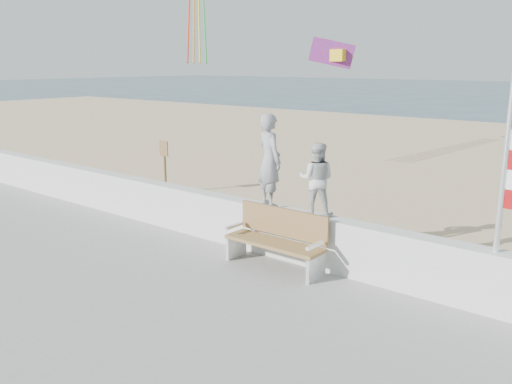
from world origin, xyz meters
TOP-DOWN VIEW (x-y plane):
  - ground at (0.00, 0.00)m, footprint 220.00×220.00m
  - sand at (0.00, 9.00)m, footprint 90.00×40.00m
  - seawall at (0.00, 2.00)m, footprint 30.00×0.35m
  - adult at (0.35, 2.00)m, footprint 0.72×0.62m
  - child at (1.34, 2.00)m, footprint 0.75×0.68m
  - bench at (0.87, 1.55)m, footprint 1.80×0.57m
  - parafoil_kite at (-0.08, 4.78)m, footprint 0.99×0.68m
  - sign at (-5.01, 4.27)m, footprint 0.32×0.07m

SIDE VIEW (x-z plane):
  - ground at x=0.00m, z-range 0.00..0.00m
  - sand at x=0.00m, z-range 0.00..0.08m
  - seawall at x=0.00m, z-range 0.18..1.08m
  - bench at x=0.87m, z-range 0.19..1.19m
  - sign at x=-5.01m, z-range 0.21..1.67m
  - child at x=1.34m, z-range 1.08..2.33m
  - adult at x=0.35m, z-range 1.08..2.75m
  - parafoil_kite at x=-0.08m, z-range 3.46..4.14m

